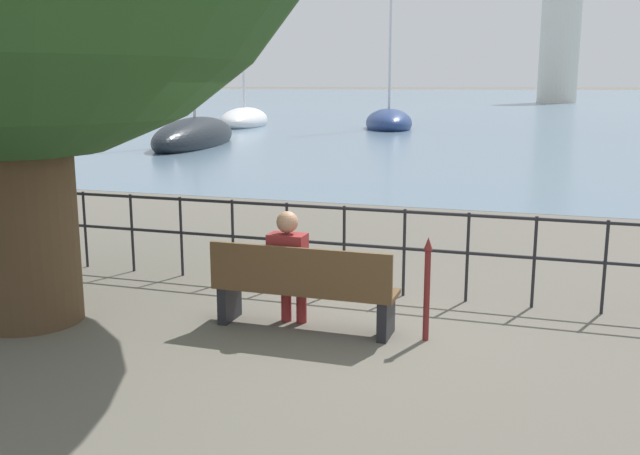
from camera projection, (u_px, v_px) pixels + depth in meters
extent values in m
plane|color=#605B51|center=(305.00, 328.00, 7.39)|extent=(1000.00, 1000.00, 0.00)
cube|color=slate|center=(543.00, 95.00, 154.34)|extent=(600.00, 300.00, 0.01)
cylinder|color=#4C3823|center=(21.00, 195.00, 7.36)|extent=(1.10, 1.10, 2.72)
cube|color=brown|center=(305.00, 288.00, 7.31)|extent=(1.91, 0.45, 0.05)
cube|color=brown|center=(298.00, 270.00, 7.07)|extent=(1.91, 0.04, 0.45)
cube|color=black|center=(230.00, 302.00, 7.61)|extent=(0.10, 0.41, 0.40)
cube|color=black|center=(386.00, 318.00, 7.10)|extent=(0.10, 0.41, 0.40)
cylinder|color=maroon|center=(286.00, 300.00, 7.57)|extent=(0.11, 0.11, 0.45)
cylinder|color=maroon|center=(301.00, 302.00, 7.52)|extent=(0.11, 0.11, 0.45)
cube|color=maroon|center=(291.00, 278.00, 7.41)|extent=(0.32, 0.26, 0.14)
cube|color=maroon|center=(288.00, 260.00, 7.29)|extent=(0.38, 0.24, 0.54)
sphere|color=#A87A5B|center=(287.00, 222.00, 7.21)|extent=(0.22, 0.22, 0.22)
cylinder|color=black|center=(40.00, 226.00, 9.98)|extent=(0.04, 0.04, 1.05)
cylinder|color=black|center=(85.00, 230.00, 9.76)|extent=(0.04, 0.04, 1.05)
cylinder|color=black|center=(132.00, 233.00, 9.53)|extent=(0.04, 0.04, 1.05)
cylinder|color=black|center=(181.00, 237.00, 9.31)|extent=(0.04, 0.04, 1.05)
cylinder|color=black|center=(233.00, 240.00, 9.09)|extent=(0.04, 0.04, 1.05)
cylinder|color=black|center=(287.00, 244.00, 8.86)|extent=(0.04, 0.04, 1.05)
cylinder|color=black|center=(344.00, 248.00, 8.64)|extent=(0.04, 0.04, 1.05)
cylinder|color=black|center=(404.00, 253.00, 8.42)|extent=(0.04, 0.04, 1.05)
cylinder|color=black|center=(467.00, 257.00, 8.19)|extent=(0.04, 0.04, 1.05)
cylinder|color=black|center=(534.00, 262.00, 7.97)|extent=(0.04, 0.04, 1.05)
cylinder|color=black|center=(605.00, 268.00, 7.75)|extent=(0.04, 0.04, 1.05)
cylinder|color=black|center=(344.00, 208.00, 8.54)|extent=(11.82, 0.04, 0.04)
cylinder|color=black|center=(344.00, 244.00, 8.63)|extent=(11.82, 0.04, 0.04)
cylinder|color=maroon|center=(427.00, 295.00, 6.95)|extent=(0.06, 0.06, 0.92)
cone|color=maroon|center=(428.00, 244.00, 6.85)|extent=(0.09, 0.09, 0.12)
ellipsoid|color=navy|center=(389.00, 123.00, 40.05)|extent=(4.10, 6.68, 1.58)
cylinder|color=silver|center=(391.00, 12.00, 38.86)|extent=(0.14, 0.14, 11.06)
ellipsoid|color=black|center=(195.00, 137.00, 29.26)|extent=(3.77, 8.87, 1.63)
ellipsoid|color=white|center=(244.00, 120.00, 42.81)|extent=(4.21, 8.03, 1.56)
cylinder|color=silver|center=(243.00, 59.00, 42.09)|extent=(0.14, 0.14, 6.26)
cylinder|color=silver|center=(561.00, 30.00, 92.27)|extent=(5.05, 5.05, 18.56)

